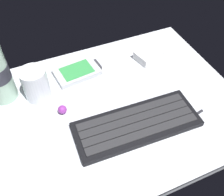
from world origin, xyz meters
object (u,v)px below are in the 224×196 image
Objects in this scene: handheld_device at (78,72)px; juice_cup at (36,85)px; stylus_pen at (189,119)px; trackball_mouse at (62,110)px; keyboard at (137,124)px; charger_block at (148,55)px.

juice_cup is at bearing -161.28° from handheld_device.
handheld_device is 1.41× the size of stylus_pen.
stylus_pen is (19.12, -25.51, -0.38)cm from handheld_device.
trackball_mouse is at bearing -123.31° from handheld_device.
charger_block reaches higher than keyboard.
keyboard is 2.20× the size of handheld_device.
handheld_device is at bearing 174.56° from charger_block.
charger_block reaches higher than trackball_mouse.
juice_cup reaches higher than keyboard.
trackball_mouse is (-14.58, 10.74, 0.29)cm from keyboard.
charger_block is at bearing 3.44° from juice_cup.
stylus_pen is at bearing -53.15° from handheld_device.
keyboard is at bearing -72.81° from handheld_device.
juice_cup reaches higher than stylus_pen.
handheld_device is 6.08× the size of trackball_mouse.
juice_cup is at bearing 135.32° from keyboard.
handheld_device is 1.91× the size of charger_block.
handheld_device is at bearing 107.19° from keyboard.
handheld_device is at bearing 18.72° from juice_cup.
juice_cup reaches higher than trackball_mouse.
charger_block reaches higher than handheld_device.
trackball_mouse is at bearing -161.41° from charger_block.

